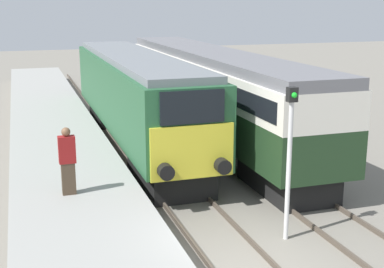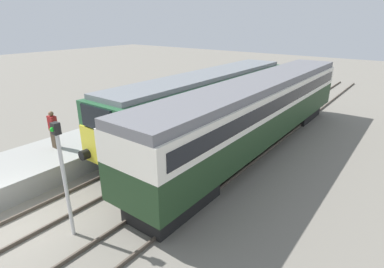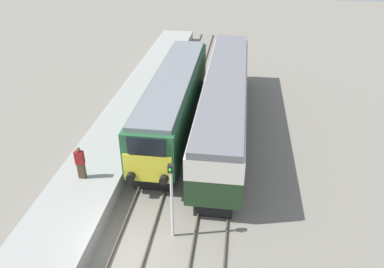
% 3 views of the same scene
% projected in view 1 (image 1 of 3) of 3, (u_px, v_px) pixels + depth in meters
% --- Properties ---
extents(platform_left, '(3.50, 50.00, 0.94)m').
position_uv_depth(platform_left, '(64.00, 166.00, 18.34)').
color(platform_left, gray).
rests_on(platform_left, ground_plane).
extents(rails_near_track, '(1.51, 60.00, 0.14)m').
position_uv_depth(rails_near_track, '(182.00, 196.00, 16.66)').
color(rails_near_track, '#4C4238').
rests_on(rails_near_track, ground_plane).
extents(rails_far_track, '(1.50, 60.00, 0.14)m').
position_uv_depth(rails_far_track, '(280.00, 185.00, 17.69)').
color(rails_far_track, '#4C4238').
rests_on(rails_far_track, ground_plane).
extents(locomotive, '(2.70, 15.86, 3.86)m').
position_uv_depth(locomotive, '(135.00, 95.00, 22.26)').
color(locomotive, black).
rests_on(locomotive, ground_plane).
extents(passenger_carriage, '(2.75, 18.58, 3.92)m').
position_uv_depth(passenger_carriage, '(211.00, 86.00, 23.27)').
color(passenger_carriage, black).
rests_on(passenger_carriage, ground_plane).
extents(person_on_platform, '(0.44, 0.26, 1.83)m').
position_uv_depth(person_on_platform, '(68.00, 161.00, 14.13)').
color(person_on_platform, '#473828').
rests_on(person_on_platform, platform_left).
extents(signal_post, '(0.24, 0.28, 3.96)m').
position_uv_depth(signal_post, '(290.00, 151.00, 13.25)').
color(signal_post, silver).
rests_on(signal_post, ground_plane).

